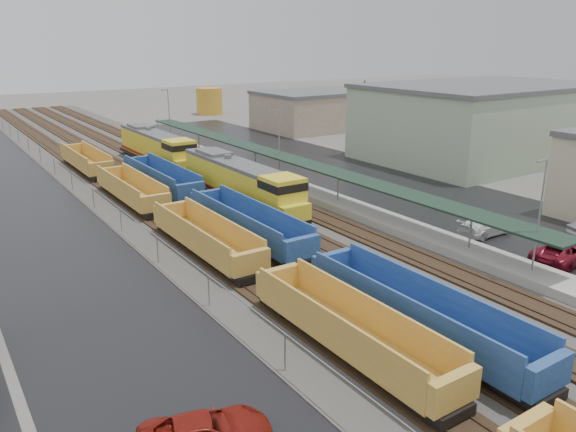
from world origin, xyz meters
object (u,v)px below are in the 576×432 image
object	(u,v)px
locomotive_trail	(157,148)
parked_car_east_b	(564,252)
parked_car_east_c	(486,226)
storage_tank	(209,101)
locomotive_lead	(242,183)
well_string_blue	(418,316)
well_string_yellow	(264,277)

from	to	relation	value
locomotive_trail	parked_car_east_b	xyz separation A→B (m)	(12.01, -45.08, -1.54)
locomotive_trail	parked_car_east_c	world-z (taller)	locomotive_trail
locomotive_trail	storage_tank	size ratio (longest dim) A/B	3.59
locomotive_trail	parked_car_east_c	size ratio (longest dim) A/B	3.75
locomotive_lead	locomotive_trail	bearing A→B (deg)	90.00
well_string_blue	locomotive_trail	bearing A→B (deg)	85.11
locomotive_trail	parked_car_east_c	xyz separation A→B (m)	(12.36, -38.32, -1.59)
storage_tank	well_string_blue	bearing A→B (deg)	-109.58
parked_car_east_c	well_string_blue	bearing A→B (deg)	116.53
locomotive_lead	storage_tank	world-z (taller)	storage_tank
well_string_yellow	parked_car_east_c	xyz separation A→B (m)	(20.36, -0.32, -0.44)
well_string_blue	parked_car_east_c	bearing A→B (deg)	27.23
locomotive_trail	locomotive_lead	bearing A→B (deg)	-90.00
locomotive_lead	well_string_blue	bearing A→B (deg)	-98.83
locomotive_lead	well_string_yellow	bearing A→B (deg)	-115.21
locomotive_lead	well_string_yellow	distance (m)	18.82
well_string_yellow	parked_car_east_b	world-z (taller)	well_string_yellow
storage_tank	parked_car_east_b	bearing A→B (deg)	-100.22
locomotive_trail	well_string_yellow	size ratio (longest dim) A/B	0.21
locomotive_lead	parked_car_east_c	size ratio (longest dim) A/B	3.75
locomotive_trail	storage_tank	xyz separation A→B (m)	(27.87, 42.85, 0.35)
well_string_blue	parked_car_east_b	size ratio (longest dim) A/B	15.04
storage_tank	parked_car_east_b	xyz separation A→B (m)	(-15.86, -87.93, -1.90)
well_string_yellow	parked_car_east_b	distance (m)	21.23
locomotive_lead	locomotive_trail	size ratio (longest dim) A/B	1.00
locomotive_trail	well_string_yellow	xyz separation A→B (m)	(-8.00, -37.99, -1.15)
well_string_blue	parked_car_east_c	size ratio (longest dim) A/B	16.76
parked_car_east_b	parked_car_east_c	xyz separation A→B (m)	(0.35, 6.76, -0.05)
well_string_yellow	storage_tank	world-z (taller)	storage_tank
locomotive_lead	well_string_blue	size ratio (longest dim) A/B	0.22
locomotive_lead	parked_car_east_c	world-z (taller)	locomotive_lead
well_string_blue	parked_car_east_b	distance (m)	16.10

